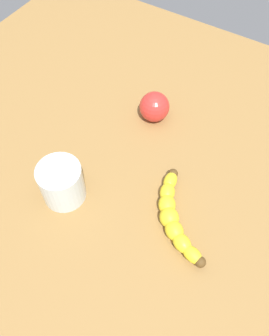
# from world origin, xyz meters

# --- Properties ---
(wooden_tabletop) EXTENTS (1.20, 1.20, 0.03)m
(wooden_tabletop) POSITION_xyz_m (0.00, 0.00, 0.01)
(wooden_tabletop) COLOR olive
(wooden_tabletop) RESTS_ON ground
(banana) EXTENTS (0.16, 0.17, 0.04)m
(banana) POSITION_xyz_m (-0.18, 0.05, 0.05)
(banana) COLOR yellow
(banana) RESTS_ON wooden_tabletop
(smoothie_glass) EXTENTS (0.09, 0.09, 0.09)m
(smoothie_glass) POSITION_xyz_m (0.05, 0.11, 0.08)
(smoothie_glass) COLOR silver
(smoothie_glass) RESTS_ON wooden_tabletop
(apple_fruit) EXTENTS (0.07, 0.07, 0.07)m
(apple_fruit) POSITION_xyz_m (-0.01, -0.18, 0.07)
(apple_fruit) COLOR red
(apple_fruit) RESTS_ON wooden_tabletop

